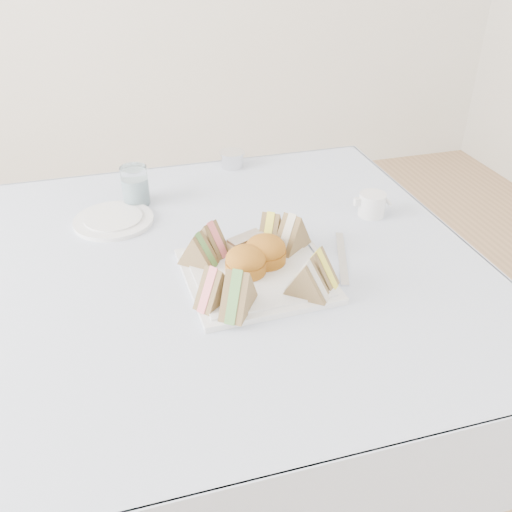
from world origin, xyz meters
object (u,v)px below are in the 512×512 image
object	(u,v)px
water_glass	(135,186)
creamer_jug	(372,205)
serving_plate	(256,275)
table	(231,394)

from	to	relation	value
water_glass	creamer_jug	xyz separation A→B (m)	(0.52, -0.21, -0.02)
water_glass	serving_plate	bearing A→B (deg)	-63.93
table	serving_plate	distance (m)	0.39
table	creamer_jug	bearing A→B (deg)	15.19
water_glass	creamer_jug	world-z (taller)	water_glass
water_glass	creamer_jug	size ratio (longest dim) A/B	1.52
serving_plate	creamer_jug	bearing A→B (deg)	26.03
water_glass	creamer_jug	distance (m)	0.56
serving_plate	water_glass	size ratio (longest dim) A/B	2.85
table	creamer_jug	world-z (taller)	creamer_jug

